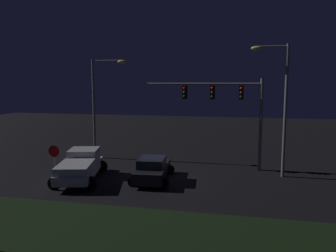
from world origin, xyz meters
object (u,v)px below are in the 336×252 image
(pickup_truck, at_px, (81,164))
(car_sedan, at_px, (152,169))
(traffic_signal_gantry, at_px, (226,101))
(stop_sign, at_px, (54,156))
(street_lamp_left, at_px, (100,96))
(street_lamp_right, at_px, (279,95))

(pickup_truck, height_order, car_sedan, pickup_truck)
(traffic_signal_gantry, bearing_deg, car_sedan, -137.54)
(stop_sign, bearing_deg, car_sedan, 9.47)
(pickup_truck, bearing_deg, street_lamp_left, -2.76)
(traffic_signal_gantry, relative_size, street_lamp_right, 0.96)
(pickup_truck, relative_size, stop_sign, 2.56)
(stop_sign, bearing_deg, pickup_truck, 10.05)
(street_lamp_right, height_order, stop_sign, street_lamp_right)
(street_lamp_right, bearing_deg, stop_sign, -165.34)
(car_sedan, distance_m, stop_sign, 6.36)
(car_sedan, xyz_separation_m, stop_sign, (-6.22, -1.04, 0.82))
(traffic_signal_gantry, height_order, stop_sign, traffic_signal_gantry)
(street_lamp_right, distance_m, stop_sign, 14.98)
(traffic_signal_gantry, bearing_deg, pickup_truck, -151.99)
(pickup_truck, bearing_deg, traffic_signal_gantry, -75.46)
(pickup_truck, relative_size, street_lamp_left, 0.71)
(street_lamp_left, height_order, stop_sign, street_lamp_left)
(car_sedan, relative_size, traffic_signal_gantry, 0.54)
(car_sedan, bearing_deg, traffic_signal_gantry, -52.27)
(street_lamp_left, height_order, street_lamp_right, street_lamp_right)
(traffic_signal_gantry, xyz_separation_m, street_lamp_left, (-10.08, 1.33, 0.22))
(pickup_truck, height_order, traffic_signal_gantry, traffic_signal_gantry)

